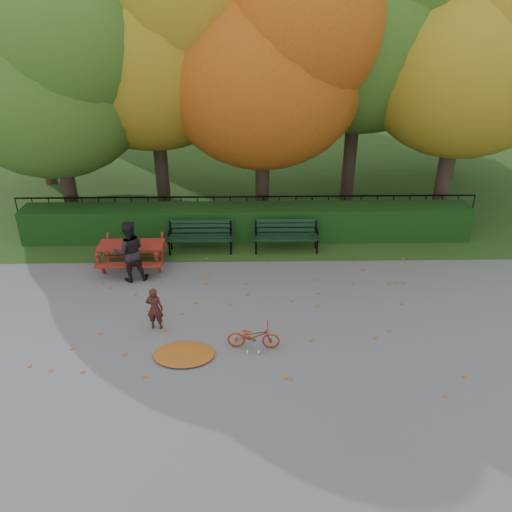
{
  "coord_description": "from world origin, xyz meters",
  "views": [
    {
      "loc": [
        0.02,
        -8.92,
        6.49
      ],
      "look_at": [
        0.21,
        1.44,
        1.0
      ],
      "focal_mm": 35.0,
      "sensor_mm": 36.0,
      "label": 1
    }
  ],
  "objects_px": {
    "bicycle": "(254,336)",
    "tree_b": "(160,35)",
    "child": "(155,308)",
    "tree_g": "(487,29)",
    "tree_e": "(482,50)",
    "tree_a": "(56,74)",
    "tree_d": "(378,12)",
    "bench_left": "(200,234)",
    "picnic_table": "(132,250)",
    "adult": "(130,251)",
    "bench_right": "(286,233)",
    "tree_c": "(275,60)",
    "tree_f": "(27,20)"
  },
  "relations": [
    {
      "from": "tree_f",
      "to": "child",
      "type": "height_order",
      "value": "tree_f"
    },
    {
      "from": "tree_g",
      "to": "tree_a",
      "type": "bearing_deg",
      "value": -162.81
    },
    {
      "from": "tree_c",
      "to": "bench_right",
      "type": "bearing_deg",
      "value": -83.3
    },
    {
      "from": "tree_a",
      "to": "tree_c",
      "type": "distance_m",
      "value": 6.04
    },
    {
      "from": "tree_c",
      "to": "tree_e",
      "type": "distance_m",
      "value": 5.7
    },
    {
      "from": "bench_left",
      "to": "adult",
      "type": "xyz_separation_m",
      "value": [
        -1.62,
        -1.58,
        0.28
      ]
    },
    {
      "from": "tree_a",
      "to": "tree_g",
      "type": "xyz_separation_m",
      "value": [
        13.52,
        4.18,
        0.85
      ]
    },
    {
      "from": "tree_c",
      "to": "tree_e",
      "type": "xyz_separation_m",
      "value": [
        5.69,
        -0.19,
        0.26
      ]
    },
    {
      "from": "tree_b",
      "to": "tree_c",
      "type": "height_order",
      "value": "tree_b"
    },
    {
      "from": "tree_d",
      "to": "bench_left",
      "type": "height_order",
      "value": "tree_d"
    },
    {
      "from": "tree_e",
      "to": "bench_left",
      "type": "distance_m",
      "value": 9.29
    },
    {
      "from": "tree_c",
      "to": "bench_right",
      "type": "xyz_separation_m",
      "value": [
        0.27,
        -2.26,
        -4.3
      ]
    },
    {
      "from": "bicycle",
      "to": "tree_b",
      "type": "bearing_deg",
      "value": 22.66
    },
    {
      "from": "child",
      "to": "tree_g",
      "type": "bearing_deg",
      "value": -130.79
    },
    {
      "from": "tree_e",
      "to": "bicycle",
      "type": "distance_m",
      "value": 10.29
    },
    {
      "from": "tree_c",
      "to": "bicycle",
      "type": "bearing_deg",
      "value": -96.11
    },
    {
      "from": "child",
      "to": "bicycle",
      "type": "distance_m",
      "value": 2.24
    },
    {
      "from": "adult",
      "to": "bench_left",
      "type": "bearing_deg",
      "value": -150.6
    },
    {
      "from": "bench_left",
      "to": "child",
      "type": "relative_size",
      "value": 1.79
    },
    {
      "from": "bench_right",
      "to": "picnic_table",
      "type": "relative_size",
      "value": 1.06
    },
    {
      "from": "tree_d",
      "to": "bicycle",
      "type": "xyz_separation_m",
      "value": [
        -3.76,
        -7.93,
        -5.7
      ]
    },
    {
      "from": "tree_f",
      "to": "tree_c",
      "type": "bearing_deg",
      "value": -22.35
    },
    {
      "from": "tree_a",
      "to": "adult",
      "type": "xyz_separation_m",
      "value": [
        2.27,
        -3.45,
        -3.72
      ]
    },
    {
      "from": "bench_left",
      "to": "bench_right",
      "type": "xyz_separation_m",
      "value": [
        2.4,
        0.0,
        0.0
      ]
    },
    {
      "from": "tree_f",
      "to": "child",
      "type": "relative_size",
      "value": 9.13
    },
    {
      "from": "picnic_table",
      "to": "child",
      "type": "xyz_separation_m",
      "value": [
        1.02,
        -2.67,
        -0.05
      ]
    },
    {
      "from": "tree_b",
      "to": "tree_c",
      "type": "bearing_deg",
      "value": -13.45
    },
    {
      "from": "tree_g",
      "to": "tree_d",
      "type": "bearing_deg",
      "value": -150.39
    },
    {
      "from": "tree_a",
      "to": "picnic_table",
      "type": "relative_size",
      "value": 4.41
    },
    {
      "from": "tree_e",
      "to": "tree_f",
      "type": "xyz_separation_m",
      "value": [
        -13.66,
        3.47,
        0.61
      ]
    },
    {
      "from": "picnic_table",
      "to": "adult",
      "type": "distance_m",
      "value": 0.62
    },
    {
      "from": "bench_left",
      "to": "picnic_table",
      "type": "xyz_separation_m",
      "value": [
        -1.71,
        -1.01,
        0.04
      ]
    },
    {
      "from": "adult",
      "to": "tree_e",
      "type": "bearing_deg",
      "value": -173.79
    },
    {
      "from": "tree_b",
      "to": "picnic_table",
      "type": "relative_size",
      "value": 5.18
    },
    {
      "from": "child",
      "to": "adult",
      "type": "bearing_deg",
      "value": -60.32
    },
    {
      "from": "tree_f",
      "to": "tree_g",
      "type": "xyz_separation_m",
      "value": [
        15.47,
        0.52,
        -0.32
      ]
    },
    {
      "from": "tree_b",
      "to": "tree_f",
      "type": "relative_size",
      "value": 0.96
    },
    {
      "from": "tree_e",
      "to": "bench_left",
      "type": "bearing_deg",
      "value": -165.19
    },
    {
      "from": "tree_g",
      "to": "adult",
      "type": "xyz_separation_m",
      "value": [
        -11.25,
        -7.64,
        -4.57
      ]
    },
    {
      "from": "tree_b",
      "to": "bench_left",
      "type": "xyz_separation_m",
      "value": [
        1.14,
        -3.04,
        -4.88
      ]
    },
    {
      "from": "tree_e",
      "to": "child",
      "type": "xyz_separation_m",
      "value": [
        -8.51,
        -5.75,
        -4.58
      ]
    },
    {
      "from": "tree_g",
      "to": "child",
      "type": "bearing_deg",
      "value": -136.65
    },
    {
      "from": "tree_e",
      "to": "tree_f",
      "type": "bearing_deg",
      "value": 165.75
    },
    {
      "from": "tree_a",
      "to": "bicycle",
      "type": "height_order",
      "value": "tree_a"
    },
    {
      "from": "tree_a",
      "to": "tree_b",
      "type": "relative_size",
      "value": 0.85
    },
    {
      "from": "bench_left",
      "to": "child",
      "type": "bearing_deg",
      "value": -100.55
    },
    {
      "from": "tree_c",
      "to": "tree_a",
      "type": "bearing_deg",
      "value": -176.35
    },
    {
      "from": "bicycle",
      "to": "child",
      "type": "bearing_deg",
      "value": 74.85
    },
    {
      "from": "tree_e",
      "to": "picnic_table",
      "type": "height_order",
      "value": "tree_e"
    },
    {
      "from": "tree_a",
      "to": "child",
      "type": "bearing_deg",
      "value": -60.05
    }
  ]
}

